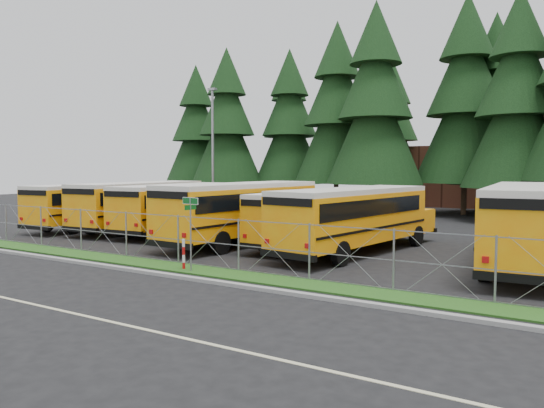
{
  "coord_description": "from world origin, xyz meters",
  "views": [
    {
      "loc": [
        13.5,
        -17.03,
        3.93
      ],
      "look_at": [
        0.35,
        4.0,
        2.2
      ],
      "focal_mm": 35.0,
      "sensor_mm": 36.0,
      "label": 1
    }
  ],
  "objects": [
    {
      "name": "bus_6",
      "position": [
        4.07,
        5.42,
        1.49
      ],
      "size": [
        4.19,
        11.63,
        2.98
      ],
      "primitive_type": null,
      "rotation": [
        0.0,
        0.0,
        -0.14
      ],
      "color": "orange",
      "rests_on": "ground"
    },
    {
      "name": "striped_bollard",
      "position": [
        0.06,
        -1.89,
        0.6
      ],
      "size": [
        0.11,
        0.11,
        1.2
      ],
      "primitive_type": "cylinder",
      "color": "#B20C0C",
      "rests_on": "ground"
    },
    {
      "name": "conifer_11",
      "position": [
        -4.71,
        35.01,
        7.28
      ],
      "size": [
        6.58,
        6.58,
        14.56
      ],
      "primitive_type": null,
      "color": "black",
      "rests_on": "ground"
    },
    {
      "name": "conifer_2",
      "position": [
        -13.02,
        28.65,
        7.77
      ],
      "size": [
        7.03,
        7.03,
        15.54
      ],
      "primitive_type": null,
      "color": "black",
      "rests_on": "ground"
    },
    {
      "name": "bus_0",
      "position": [
        -14.16,
        5.96,
        1.42
      ],
      "size": [
        3.58,
        11.03,
        2.84
      ],
      "primitive_type": null,
      "rotation": [
        0.0,
        0.0,
        0.1
      ],
      "color": "orange",
      "rests_on": "ground"
    },
    {
      "name": "bus_3",
      "position": [
        -4.71,
        7.04,
        1.42
      ],
      "size": [
        2.74,
        10.87,
        2.84
      ],
      "primitive_type": null,
      "rotation": [
        0.0,
        0.0,
        0.02
      ],
      "color": "orange",
      "rests_on": "ground"
    },
    {
      "name": "chainlink_fence",
      "position": [
        0.0,
        -1.0,
        1.0
      ],
      "size": [
        44.0,
        0.1,
        2.0
      ],
      "primitive_type": null,
      "color": "gray",
      "rests_on": "ground"
    },
    {
      "name": "conifer_5",
      "position": [
        3.83,
        28.2,
        8.98
      ],
      "size": [
        8.13,
        8.13,
        17.97
      ],
      "primitive_type": null,
      "color": "black",
      "rests_on": "ground"
    },
    {
      "name": "conifer_4",
      "position": [
        -2.46,
        24.36,
        8.69
      ],
      "size": [
        7.86,
        7.86,
        17.37
      ],
      "primitive_type": null,
      "color": "black",
      "rests_on": "ground"
    },
    {
      "name": "road_lane_line",
      "position": [
        0.0,
        -8.0,
        0.01
      ],
      "size": [
        50.0,
        0.12,
        0.01
      ],
      "primitive_type": "cube",
      "color": "beige",
      "rests_on": "ground"
    },
    {
      "name": "light_standard",
      "position": [
        -12.88,
        16.29,
        5.5
      ],
      "size": [
        0.7,
        0.35,
        10.14
      ],
      "color": "gray",
      "rests_on": "ground"
    },
    {
      "name": "bus_2",
      "position": [
        -7.95,
        6.95,
        1.45
      ],
      "size": [
        3.66,
        11.25,
        2.9
      ],
      "primitive_type": null,
      "rotation": [
        0.0,
        0.0,
        0.1
      ],
      "color": "orange",
      "rests_on": "ground"
    },
    {
      "name": "curb",
      "position": [
        0.0,
        -3.1,
        0.06
      ],
      "size": [
        50.0,
        0.25,
        0.12
      ],
      "primitive_type": "cube",
      "color": "gray",
      "rests_on": "ground"
    },
    {
      "name": "conifer_12",
      "position": [
        5.62,
        30.65,
        8.36
      ],
      "size": [
        7.56,
        7.56,
        16.73
      ],
      "primitive_type": null,
      "color": "black",
      "rests_on": "ground"
    },
    {
      "name": "conifer_1",
      "position": [
        -18.22,
        25.3,
        7.83
      ],
      "size": [
        7.08,
        7.08,
        15.65
      ],
      "primitive_type": null,
      "color": "black",
      "rests_on": "ground"
    },
    {
      "name": "conifer_3",
      "position": [
        -7.07,
        26.89,
        8.48
      ],
      "size": [
        7.67,
        7.67,
        16.96
      ],
      "primitive_type": null,
      "color": "black",
      "rests_on": "ground"
    },
    {
      "name": "bus_1",
      "position": [
        -10.85,
        6.78,
        1.49
      ],
      "size": [
        3.58,
        11.55,
        2.98
      ],
      "primitive_type": null,
      "rotation": [
        0.0,
        0.0,
        0.08
      ],
      "color": "orange",
      "rests_on": "ground"
    },
    {
      "name": "ground",
      "position": [
        0.0,
        0.0,
        0.0
      ],
      "size": [
        120.0,
        120.0,
        0.0
      ],
      "primitive_type": "plane",
      "color": "black",
      "rests_on": "ground"
    },
    {
      "name": "grass_verge",
      "position": [
        0.0,
        -1.7,
        0.03
      ],
      "size": [
        50.0,
        1.4,
        0.06
      ],
      "primitive_type": "cube",
      "color": "#194614",
      "rests_on": "ground"
    },
    {
      "name": "conifer_0",
      "position": [
        -24.17,
        27.72,
        7.47
      ],
      "size": [
        6.76,
        6.76,
        14.95
      ],
      "primitive_type": null,
      "color": "black",
      "rests_on": "ground"
    },
    {
      "name": "bus_east",
      "position": [
        11.14,
        5.74,
        1.61
      ],
      "size": [
        3.9,
        12.51,
        3.23
      ],
      "primitive_type": null,
      "rotation": [
        0.0,
        0.0,
        0.08
      ],
      "color": "orange",
      "rests_on": "ground"
    },
    {
      "name": "bus_4",
      "position": [
        -2.01,
        5.28,
        1.56
      ],
      "size": [
        3.55,
        12.05,
        3.12
      ],
      "primitive_type": null,
      "rotation": [
        0.0,
        0.0,
        -0.06
      ],
      "color": "orange",
      "rests_on": "ground"
    },
    {
      "name": "street_sign",
      "position": [
        0.57,
        -2.06,
        2.03
      ],
      "size": [
        0.83,
        0.55,
        2.81
      ],
      "color": "gray",
      "rests_on": "ground"
    },
    {
      "name": "conifer_10",
      "position": [
        -16.41,
        34.36,
        8.01
      ],
      "size": [
        7.24,
        7.24,
        16.02
      ],
      "primitive_type": null,
      "color": "black",
      "rests_on": "ground"
    },
    {
      "name": "conifer_6",
      "position": [
        8.16,
        24.4,
        8.3
      ],
      "size": [
        7.5,
        7.5,
        16.6
      ],
      "primitive_type": null,
      "color": "black",
      "rests_on": "ground"
    },
    {
      "name": "bus_5",
      "position": [
        1.31,
        6.53,
        1.37
      ],
      "size": [
        2.56,
        10.44,
        2.73
      ],
      "primitive_type": null,
      "rotation": [
        0.0,
        0.0,
        -0.01
      ],
      "color": "orange",
      "rests_on": "ground"
    },
    {
      "name": "brick_building",
      "position": [
        6.0,
        40.0,
        3.0
      ],
      "size": [
        22.0,
        10.0,
        6.0
      ],
      "primitive_type": "cube",
      "color": "brown",
      "rests_on": "ground"
    }
  ]
}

